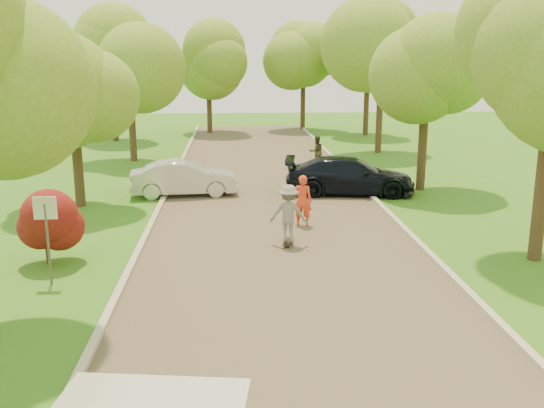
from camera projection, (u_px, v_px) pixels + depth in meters
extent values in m
plane|color=#37741B|center=(309.00, 355.00, 11.21)|extent=(100.00, 100.00, 0.00)
cube|color=#4C4438|center=(277.00, 233.00, 18.97)|extent=(8.00, 60.00, 0.01)
cube|color=#B2AD9E|center=(147.00, 233.00, 18.70)|extent=(0.18, 60.00, 0.12)
cube|color=#B2AD9E|center=(404.00, 229.00, 19.21)|extent=(0.18, 60.00, 0.12)
cylinder|color=#59595E|center=(48.00, 244.00, 14.49)|extent=(0.06, 0.06, 2.00)
cube|color=white|center=(45.00, 208.00, 14.28)|extent=(0.55, 0.04, 0.55)
cylinder|color=#382619|center=(48.00, 251.00, 16.07)|extent=(0.12, 0.12, 0.70)
sphere|color=#590F0F|center=(45.00, 224.00, 15.89)|extent=(1.70, 1.70, 1.70)
cylinder|color=#382619|center=(78.00, 164.00, 22.04)|extent=(0.36, 0.36, 3.15)
sphere|color=olive|center=(72.00, 85.00, 21.37)|extent=(4.20, 4.20, 4.20)
sphere|color=olive|center=(89.00, 66.00, 21.26)|extent=(3.15, 3.15, 3.15)
cylinder|color=#382619|center=(132.00, 125.00, 31.68)|extent=(0.36, 0.36, 3.83)
sphere|color=olive|center=(129.00, 59.00, 30.88)|extent=(4.80, 4.80, 4.80)
sphere|color=olive|center=(142.00, 44.00, 30.76)|extent=(3.60, 3.60, 3.60)
cylinder|color=#382619|center=(541.00, 191.00, 16.04)|extent=(0.36, 0.36, 3.83)
cylinder|color=#382619|center=(422.00, 149.00, 24.79)|extent=(0.36, 0.36, 3.38)
sphere|color=olive|center=(427.00, 74.00, 24.08)|extent=(4.40, 4.40, 4.40)
sphere|color=olive|center=(444.00, 57.00, 23.97)|extent=(3.30, 3.30, 3.30)
cylinder|color=#382619|center=(379.00, 117.00, 34.45)|extent=(0.36, 0.36, 4.05)
sphere|color=olive|center=(382.00, 52.00, 33.60)|extent=(5.20, 5.20, 5.20)
sphere|color=olive|center=(396.00, 38.00, 33.46)|extent=(3.90, 3.90, 3.90)
cylinder|color=#382619|center=(115.00, 113.00, 39.31)|extent=(0.36, 0.36, 3.60)
sphere|color=olive|center=(111.00, 61.00, 38.53)|extent=(5.00, 5.00, 5.00)
sphere|color=olive|center=(123.00, 49.00, 38.40)|extent=(3.75, 3.75, 3.75)
cylinder|color=#382619|center=(366.00, 108.00, 42.29)|extent=(0.36, 0.36, 3.83)
sphere|color=olive|center=(368.00, 58.00, 41.49)|extent=(5.00, 5.00, 5.00)
sphere|color=olive|center=(379.00, 46.00, 41.36)|extent=(3.75, 3.75, 3.75)
cylinder|color=#382619|center=(209.00, 109.00, 43.59)|extent=(0.36, 0.36, 3.38)
sphere|color=olive|center=(208.00, 65.00, 42.85)|extent=(4.80, 4.80, 4.80)
sphere|color=olive|center=(218.00, 54.00, 42.73)|extent=(3.60, 3.60, 3.60)
cylinder|color=#382619|center=(303.00, 105.00, 45.95)|extent=(0.36, 0.36, 3.60)
sphere|color=olive|center=(303.00, 61.00, 45.17)|extent=(5.00, 5.00, 5.00)
sphere|color=olive|center=(313.00, 50.00, 45.04)|extent=(3.75, 3.75, 3.75)
imported|color=silver|center=(184.00, 178.00, 23.96)|extent=(4.32, 1.88, 1.38)
imported|color=black|center=(350.00, 176.00, 24.21)|extent=(5.38, 2.76, 1.49)
cube|color=black|center=(288.00, 242.00, 17.74)|extent=(0.40, 0.90, 0.02)
cylinder|color=#BFCC4C|center=(292.00, 240.00, 18.04)|extent=(0.04, 0.07, 0.07)
cylinder|color=#BFCC4C|center=(287.00, 240.00, 18.06)|extent=(0.04, 0.07, 0.07)
cylinder|color=#BFCC4C|center=(290.00, 247.00, 17.45)|extent=(0.04, 0.07, 0.07)
cylinder|color=#BFCC4C|center=(284.00, 247.00, 17.47)|extent=(0.04, 0.07, 0.07)
imported|color=gray|center=(288.00, 213.00, 17.54)|extent=(1.19, 0.83, 1.69)
imported|color=red|center=(302.00, 201.00, 19.58)|extent=(0.70, 0.55, 1.69)
imported|color=#333520|center=(316.00, 151.00, 30.14)|extent=(0.90, 0.78, 1.57)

